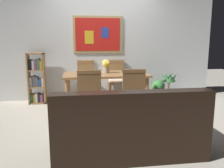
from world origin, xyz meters
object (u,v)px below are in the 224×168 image
Objects in this scene: dining_chair_far_left at (86,77)px; potted_ivy at (158,89)px; flower_vase at (106,65)px; dining_chair_near_right at (132,90)px; dining_table at (106,78)px; dining_chair_far_right at (116,76)px; dining_chair_near_left at (89,92)px; potted_palm at (169,90)px; leather_couch at (128,129)px; bookshelf at (37,80)px; tv_remote at (134,72)px.

potted_ivy is at bearing -6.44° from dining_chair_far_left.
dining_chair_near_right is at bearing -67.00° from flower_vase.
dining_chair_far_right reaches higher than dining_table.
flower_vase is at bearing 65.45° from dining_chair_near_left.
dining_chair_near_right is 1.29× the size of potted_palm.
flower_vase is (-0.32, -0.69, 0.34)m from dining_chair_far_right.
leather_couch is at bearing -89.18° from flower_vase.
dining_chair_far_left is at bearing 114.74° from dining_table.
dining_table reaches higher than potted_palm.
bookshelf is at bearing 141.76° from dining_chair_near_right.
dining_table is at bearing 64.47° from dining_chair_near_left.
dining_chair_near_left is 0.74m from dining_chair_near_right.
potted_ivy is (1.67, -0.19, -0.31)m from dining_chair_far_left.
leather_couch is (0.41, -1.15, -0.23)m from dining_chair_near_left.
flower_vase is at bearing -114.57° from dining_chair_far_right.
dining_chair_far_right is at bearing 154.20° from potted_palm.
potted_palm is at bearing 57.90° from leather_couch.
dining_chair_near_right is 1.72m from dining_chair_far_left.
dining_chair_far_left is (-0.74, 1.55, 0.00)m from dining_chair_near_right.
flower_vase is (0.39, 0.84, 0.34)m from dining_chair_near_left.
potted_palm is (1.04, 1.00, -0.25)m from dining_chair_near_right.
potted_ivy is (2.73, -0.05, -0.29)m from bookshelf.
bookshelf is 2.13m from tv_remote.
leather_couch is at bearing -70.24° from dining_chair_near_left.
dining_chair_far_left is 1.29× the size of potted_palm.
leather_couch reaches higher than potted_ivy.
potted_ivy is at bearing 40.03° from tv_remote.
dining_chair_near_right is at bearing 1.38° from dining_chair_near_left.
bookshelf is (-1.77, -0.10, -0.02)m from dining_chair_far_right.
dining_chair_far_right is 0.70m from dining_chair_far_left.
leather_couch is 3.39× the size of potted_ivy.
dining_chair_far_right is 0.51× the size of leather_couch.
dining_chair_near_left and dining_chair_far_left have the same top height.
dining_chair_far_left reaches higher than potted_palm.
potted_palm is (0.11, -0.37, 0.06)m from potted_ivy.
potted_ivy is (0.97, -0.15, -0.31)m from dining_chair_far_right.
dining_table is 1.95m from leather_couch.
potted_ivy is at bearing 22.78° from flower_vase.
dining_chair_near_left is 1.00× the size of dining_chair_far_right.
tv_remote reaches higher than potted_ivy.
dining_chair_near_left is 1.24m from tv_remote.
dining_table is 1.58m from bookshelf.
dining_chair_far_right is 1.03m from potted_ivy.
dining_chair_far_left reaches higher than potted_ivy.
dining_table is 10.55× the size of tv_remote.
dining_chair_near_left is (-0.37, -0.77, -0.10)m from dining_table.
dining_table is 1.82× the size of dining_chair_far_right.
dining_chair_far_left is 0.82× the size of bookshelf.
dining_chair_far_left is at bearing 98.68° from leather_couch.
dining_chair_near_right is at bearing -38.24° from bookshelf.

